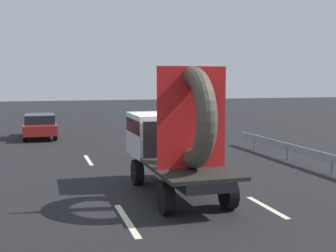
% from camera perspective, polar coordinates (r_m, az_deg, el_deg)
% --- Properties ---
extents(ground_plane, '(120.00, 120.00, 0.00)m').
position_cam_1_polar(ground_plane, '(13.97, 0.59, -8.02)').
color(ground_plane, black).
extents(flatbed_truck, '(2.02, 5.37, 3.73)m').
position_cam_1_polar(flatbed_truck, '(13.29, 0.66, -1.39)').
color(flatbed_truck, black).
rests_on(flatbed_truck, ground_plane).
extents(distant_sedan, '(1.82, 4.25, 1.39)m').
position_cam_1_polar(distant_sedan, '(26.71, -16.19, 0.10)').
color(distant_sedan, black).
rests_on(distant_sedan, ground_plane).
extents(guardrail, '(0.10, 11.79, 0.71)m').
position_cam_1_polar(guardrail, '(18.10, 17.65, -3.36)').
color(guardrail, gray).
rests_on(guardrail, ground_plane).
extents(lane_dash_left_near, '(0.16, 2.66, 0.01)m').
position_cam_1_polar(lane_dash_left_near, '(10.97, -5.35, -11.97)').
color(lane_dash_left_near, beige).
rests_on(lane_dash_left_near, ground_plane).
extents(lane_dash_left_far, '(0.16, 2.44, 0.01)m').
position_cam_1_polar(lane_dash_left_far, '(19.01, -10.23, -4.33)').
color(lane_dash_left_far, beige).
rests_on(lane_dash_left_far, ground_plane).
extents(lane_dash_right_near, '(0.16, 2.12, 0.01)m').
position_cam_1_polar(lane_dash_right_near, '(12.25, 12.62, -10.16)').
color(lane_dash_right_near, beige).
rests_on(lane_dash_right_near, ground_plane).
extents(lane_dash_right_far, '(0.16, 2.74, 0.01)m').
position_cam_1_polar(lane_dash_right_far, '(19.57, 0.97, -3.94)').
color(lane_dash_right_far, beige).
rests_on(lane_dash_right_far, ground_plane).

